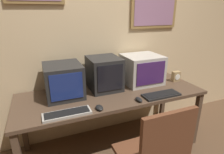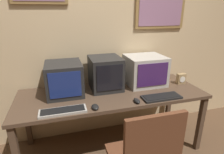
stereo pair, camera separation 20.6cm
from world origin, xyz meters
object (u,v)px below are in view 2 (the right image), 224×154
object	(u,v)px
monitor_left	(64,79)
monitor_right	(145,70)
keyboard_side	(161,97)
mouse_far_corner	(137,101)
desk_clock	(181,79)
monitor_center	(105,73)
mouse_near_keyboard	(95,107)
keyboard_main	(63,111)

from	to	relation	value
monitor_left	monitor_right	size ratio (longest dim) A/B	0.94
keyboard_side	monitor_right	bearing A→B (deg)	89.52
mouse_far_corner	desk_clock	size ratio (longest dim) A/B	0.82
monitor_center	mouse_near_keyboard	xyz separation A→B (m)	(-0.22, -0.46, -0.17)
monitor_center	keyboard_main	bearing A→B (deg)	-139.28
monitor_center	keyboard_side	bearing A→B (deg)	-40.57
monitor_left	monitor_right	distance (m)	0.98
keyboard_side	monitor_center	bearing A→B (deg)	139.43
monitor_right	desk_clock	size ratio (longest dim) A/B	3.51
keyboard_side	mouse_near_keyboard	world-z (taller)	mouse_near_keyboard
monitor_left	keyboard_main	distance (m)	0.45
keyboard_main	keyboard_side	xyz separation A→B (m)	(1.02, 0.01, 0.00)
monitor_right	keyboard_main	xyz separation A→B (m)	(-1.03, -0.45, -0.17)
keyboard_side	mouse_near_keyboard	size ratio (longest dim) A/B	3.90
keyboard_main	monitor_center	bearing A→B (deg)	40.72
monitor_left	desk_clock	bearing A→B (deg)	-4.07
keyboard_main	mouse_near_keyboard	bearing A→B (deg)	-3.00
monitor_left	mouse_far_corner	world-z (taller)	monitor_left
keyboard_side	keyboard_main	bearing A→B (deg)	-179.39
keyboard_side	mouse_far_corner	xyz separation A→B (m)	(-0.29, -0.02, 0.01)
mouse_near_keyboard	mouse_far_corner	world-z (taller)	mouse_far_corner
monitor_left	mouse_near_keyboard	distance (m)	0.53
mouse_near_keyboard	keyboard_side	bearing A→B (deg)	2.10
monitor_right	keyboard_side	world-z (taller)	monitor_right
monitor_center	keyboard_main	xyz separation A→B (m)	(-0.52, -0.44, -0.18)
monitor_center	monitor_right	xyz separation A→B (m)	(0.51, 0.01, -0.01)
monitor_center	mouse_far_corner	bearing A→B (deg)	-64.77
keyboard_side	desk_clock	distance (m)	0.55
keyboard_side	desk_clock	xyz separation A→B (m)	(0.45, 0.31, 0.05)
monitor_left	keyboard_main	world-z (taller)	monitor_left
monitor_center	mouse_far_corner	size ratio (longest dim) A/B	3.71
keyboard_main	desk_clock	bearing A→B (deg)	12.23
monitor_center	keyboard_main	world-z (taller)	monitor_center
monitor_right	desk_clock	xyz separation A→B (m)	(0.45, -0.13, -0.11)
monitor_left	monitor_center	xyz separation A→B (m)	(0.47, 0.02, 0.01)
monitor_center	keyboard_side	world-z (taller)	monitor_center
monitor_center	mouse_far_corner	xyz separation A→B (m)	(0.21, -0.45, -0.17)
monitor_right	keyboard_main	world-z (taller)	monitor_right
monitor_left	monitor_center	world-z (taller)	monitor_center
keyboard_main	mouse_near_keyboard	world-z (taller)	mouse_near_keyboard
mouse_near_keyboard	mouse_far_corner	xyz separation A→B (m)	(0.43, 0.01, 0.00)
monitor_center	monitor_right	distance (m)	0.51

